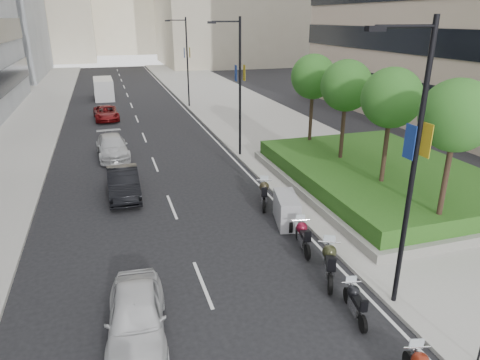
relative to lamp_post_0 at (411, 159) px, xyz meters
name	(u,v)px	position (x,y,z in m)	size (l,w,h in m)	color
ground	(286,353)	(-4.14, -1.00, -5.07)	(160.00, 160.00, 0.00)	black
sidewalk_right	(249,115)	(4.86, 29.00, -4.99)	(10.00, 100.00, 0.15)	#9E9B93
sidewalk_left	(10,131)	(-16.14, 29.00, -4.99)	(8.00, 100.00, 0.15)	#9E9B93
lane_edge	(195,120)	(-0.44, 29.00, -5.06)	(0.12, 100.00, 0.01)	silver
lane_centre	(139,124)	(-5.64, 29.00, -5.06)	(0.12, 100.00, 0.01)	silver
planter	(381,182)	(5.86, 9.00, -4.72)	(10.00, 14.00, 0.40)	gray
hedge	(382,172)	(5.86, 9.00, -4.12)	(9.40, 13.40, 0.80)	#174413
tree_0	(457,116)	(4.36, 3.00, 0.36)	(2.80, 2.80, 6.30)	#332319
tree_1	(392,98)	(4.36, 7.00, 0.36)	(2.80, 2.80, 6.30)	#332319
tree_2	(346,86)	(4.36, 11.00, 0.36)	(2.80, 2.80, 6.30)	#332319
tree_3	(313,77)	(4.36, 15.00, 0.36)	(2.80, 2.80, 6.30)	#332319
lamp_post_0	(411,159)	(0.00, 0.00, 0.00)	(2.34, 0.45, 9.00)	black
lamp_post_1	(238,81)	(0.00, 17.00, 0.00)	(2.34, 0.45, 9.00)	black
lamp_post_2	(186,58)	(0.00, 35.00, 0.00)	(2.34, 0.45, 9.00)	black
motorcycle_2	(355,302)	(-1.42, -0.14, -4.54)	(0.68, 1.94, 0.97)	black
motorcycle_3	(329,263)	(-1.18, 2.00, -4.42)	(1.20, 2.26, 1.21)	black
motorcycle_4	(303,236)	(-1.16, 4.24, -4.49)	(0.74, 2.14, 1.08)	black
motorcycle_5	(286,210)	(-0.89, 6.57, -4.39)	(1.38, 2.38, 1.35)	black
motorcycle_6	(264,193)	(-1.12, 8.86, -4.45)	(1.02, 2.22, 1.16)	black
car_a	(136,316)	(-8.07, 0.95, -4.34)	(1.71, 4.24, 1.45)	silver
car_b	(124,183)	(-7.82, 12.17, -4.32)	(1.57, 4.50, 1.48)	black
car_c	(112,147)	(-8.16, 19.54, -4.36)	(1.99, 4.89, 1.42)	#AFAFB1
car_d	(106,113)	(-8.35, 31.49, -4.43)	(2.11, 4.57, 1.27)	#630B0D
delivery_van	(104,90)	(-8.34, 43.01, -3.99)	(2.18, 5.53, 2.31)	silver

